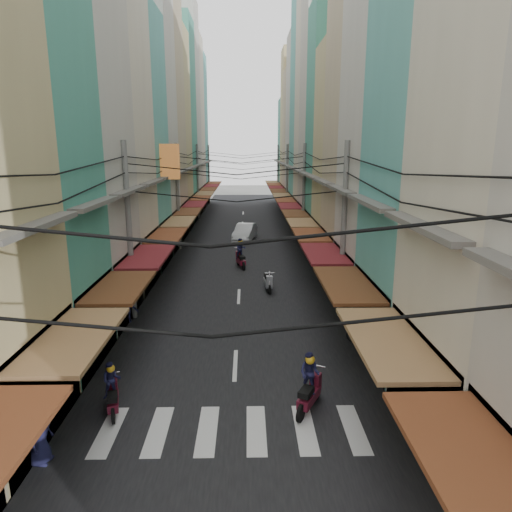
{
  "coord_description": "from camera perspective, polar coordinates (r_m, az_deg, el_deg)",
  "views": [
    {
      "loc": [
        0.46,
        -17.53,
        7.9
      ],
      "look_at": [
        0.93,
        5.59,
        2.36
      ],
      "focal_mm": 32.0,
      "sensor_mm": 36.0,
      "label": 1
    }
  ],
  "objects": [
    {
      "name": "road",
      "position": [
        38.35,
        -1.82,
        1.59
      ],
      "size": [
        10.0,
        80.0,
        0.02
      ],
      "primitive_type": "cube",
      "color": "black",
      "rests_on": "ground"
    },
    {
      "name": "building_row_left",
      "position": [
        35.15,
        -15.56,
        16.06
      ],
      "size": [
        7.8,
        67.67,
        23.7
      ],
      "color": "#BCB6AC",
      "rests_on": "ground"
    },
    {
      "name": "ground",
      "position": [
        19.23,
        -2.46,
        -10.8
      ],
      "size": [
        160.0,
        160.0,
        0.0
      ],
      "primitive_type": "plane",
      "color": "slate",
      "rests_on": "ground"
    },
    {
      "name": "utility_poles",
      "position": [
        32.57,
        -2.0,
        11.15
      ],
      "size": [
        10.2,
        66.13,
        8.2
      ],
      "color": "slate",
      "rests_on": "ground"
    },
    {
      "name": "sidewalk_right",
      "position": [
        38.82,
        7.83,
        1.64
      ],
      "size": [
        3.0,
        80.0,
        0.06
      ],
      "primitive_type": "cube",
      "color": "slate",
      "rests_on": "ground"
    },
    {
      "name": "white_car",
      "position": [
        39.77,
        -1.38,
        2.01
      ],
      "size": [
        5.28,
        2.88,
        1.76
      ],
      "primitive_type": "imported",
      "rotation": [
        0.0,
        0.0,
        -0.19
      ],
      "color": "white",
      "rests_on": "ground"
    },
    {
      "name": "pedestrians",
      "position": [
        20.9,
        -13.95,
        -6.28
      ],
      "size": [
        12.09,
        26.59,
        2.11
      ],
      "color": "black",
      "rests_on": "ground"
    },
    {
      "name": "market_umbrella",
      "position": [
        15.81,
        24.57,
        -9.81
      ],
      "size": [
        2.14,
        2.14,
        2.25
      ],
      "color": "#B2B2B7",
      "rests_on": "ground"
    },
    {
      "name": "bicycle",
      "position": [
        19.7,
        14.02,
        -10.61
      ],
      "size": [
        1.91,
        1.06,
        1.24
      ],
      "primitive_type": "imported",
      "rotation": [
        0.0,
        0.0,
        1.35
      ],
      "color": "black",
      "rests_on": "ground"
    },
    {
      "name": "sidewalk_left",
      "position": [
        38.97,
        -11.42,
        1.55
      ],
      "size": [
        3.0,
        80.0,
        0.06
      ],
      "primitive_type": "cube",
      "color": "slate",
      "rests_on": "ground"
    },
    {
      "name": "moving_scooters",
      "position": [
        21.67,
        -1.64,
        -6.33
      ],
      "size": [
        6.49,
        19.03,
        1.98
      ],
      "color": "black",
      "rests_on": "ground"
    },
    {
      "name": "building_row_right",
      "position": [
        34.81,
        11.66,
        15.69
      ],
      "size": [
        7.8,
        68.98,
        22.59
      ],
      "color": "teal",
      "rests_on": "ground"
    },
    {
      "name": "traffic_sign",
      "position": [
        15.95,
        18.02,
        -8.46
      ],
      "size": [
        0.1,
        0.64,
        2.92
      ],
      "color": "slate",
      "rests_on": "ground"
    },
    {
      "name": "crosswalk",
      "position": [
        13.97,
        -3.04,
        -20.88
      ],
      "size": [
        7.55,
        2.4,
        0.01
      ],
      "color": "silver",
      "rests_on": "ground"
    },
    {
      "name": "parked_scooters",
      "position": [
        15.88,
        15.24,
        -14.94
      ],
      "size": [
        13.07,
        15.35,
        1.0
      ],
      "color": "black",
      "rests_on": "ground"
    }
  ]
}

